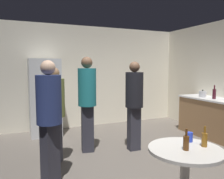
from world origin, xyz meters
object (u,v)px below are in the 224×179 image
(beer_bottle_brown, at_px, (186,142))
(person_in_black_shirt, at_px, (134,99))
(person_in_teal_shirt, at_px, (87,97))
(person_in_navy_shirt, at_px, (49,112))
(plastic_cup_blue, at_px, (189,137))
(wine_bottle_on_counter, at_px, (214,94))
(person_in_olive_shirt, at_px, (54,108))
(foreground_table, at_px, (185,158))
(refrigerator, at_px, (45,97))
(beer_bottle_amber, at_px, (204,139))
(kettle, at_px, (203,94))

(beer_bottle_brown, distance_m, person_in_black_shirt, 2.02)
(person_in_teal_shirt, relative_size, person_in_navy_shirt, 1.06)
(plastic_cup_blue, distance_m, person_in_black_shirt, 1.79)
(wine_bottle_on_counter, height_order, person_in_navy_shirt, person_in_navy_shirt)
(plastic_cup_blue, bearing_deg, wine_bottle_on_counter, 37.36)
(person_in_olive_shirt, bearing_deg, foreground_table, -28.44)
(refrigerator, relative_size, person_in_navy_shirt, 1.06)
(plastic_cup_blue, relative_size, person_in_black_shirt, 0.06)
(plastic_cup_blue, xyz_separation_m, person_in_navy_shirt, (-1.45, 1.10, 0.21))
(foreground_table, height_order, person_in_teal_shirt, person_in_teal_shirt)
(refrigerator, xyz_separation_m, beer_bottle_amber, (1.26, -3.68, -0.08))
(beer_bottle_amber, relative_size, person_in_olive_shirt, 0.14)
(refrigerator, distance_m, plastic_cup_blue, 3.69)
(beer_bottle_amber, distance_m, person_in_black_shirt, 1.98)
(beer_bottle_brown, distance_m, person_in_teal_shirt, 2.28)
(refrigerator, distance_m, beer_bottle_brown, 3.82)
(beer_bottle_brown, xyz_separation_m, person_in_navy_shirt, (-1.22, 1.31, 0.18))
(wine_bottle_on_counter, bearing_deg, plastic_cup_blue, -142.64)
(beer_bottle_brown, bearing_deg, refrigerator, 105.22)
(refrigerator, distance_m, foreground_table, 3.80)
(refrigerator, xyz_separation_m, beer_bottle_brown, (1.00, -3.68, -0.08))
(person_in_black_shirt, bearing_deg, person_in_teal_shirt, -106.04)
(plastic_cup_blue, bearing_deg, refrigerator, 109.43)
(person_in_teal_shirt, bearing_deg, refrigerator, -148.62)
(person_in_black_shirt, bearing_deg, beer_bottle_brown, -11.78)
(person_in_olive_shirt, bearing_deg, plastic_cup_blue, -21.79)
(foreground_table, relative_size, person_in_olive_shirt, 0.50)
(wine_bottle_on_counter, distance_m, person_in_teal_shirt, 2.88)
(foreground_table, xyz_separation_m, beer_bottle_amber, (0.23, -0.04, 0.19))
(wine_bottle_on_counter, height_order, foreground_table, wine_bottle_on_counter)
(refrigerator, distance_m, kettle, 3.76)
(beer_bottle_amber, height_order, person_in_black_shirt, person_in_black_shirt)
(kettle, relative_size, beer_bottle_brown, 1.06)
(refrigerator, relative_size, person_in_black_shirt, 1.05)
(plastic_cup_blue, distance_m, person_in_olive_shirt, 2.16)
(beer_bottle_brown, relative_size, person_in_navy_shirt, 0.14)
(foreground_table, relative_size, plastic_cup_blue, 7.27)
(plastic_cup_blue, distance_m, person_in_navy_shirt, 1.83)
(kettle, height_order, person_in_navy_shirt, person_in_navy_shirt)
(plastic_cup_blue, xyz_separation_m, person_in_black_shirt, (0.23, 1.76, 0.21))
(kettle, bearing_deg, wine_bottle_on_counter, -91.59)
(wine_bottle_on_counter, relative_size, beer_bottle_amber, 1.35)
(person_in_navy_shirt, bearing_deg, person_in_olive_shirt, 133.63)
(beer_bottle_amber, bearing_deg, person_in_olive_shirt, 124.03)
(foreground_table, relative_size, person_in_teal_shirt, 0.44)
(refrigerator, bearing_deg, person_in_black_shirt, -49.75)
(foreground_table, height_order, plastic_cup_blue, plastic_cup_blue)
(foreground_table, xyz_separation_m, person_in_teal_shirt, (-0.43, 2.19, 0.43))
(refrigerator, bearing_deg, person_in_teal_shirt, -67.54)
(refrigerator, bearing_deg, beer_bottle_brown, -74.78)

